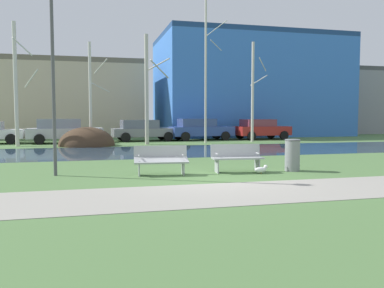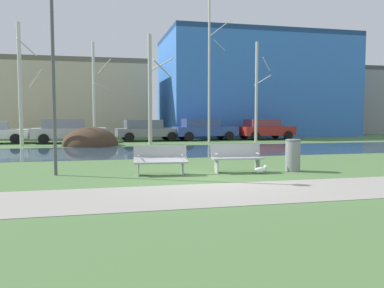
% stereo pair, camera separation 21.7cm
% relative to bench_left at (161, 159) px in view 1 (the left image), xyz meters
% --- Properties ---
extents(ground_plane, '(120.00, 120.00, 0.00)m').
position_rel_bench_left_xyz_m(ground_plane, '(1.20, 8.97, -0.47)').
color(ground_plane, '#4C703D').
extents(paved_path_strip, '(60.00, 2.58, 0.01)m').
position_rel_bench_left_xyz_m(paved_path_strip, '(1.20, -3.15, -0.47)').
color(paved_path_strip, gray).
rests_on(paved_path_strip, ground).
extents(river_band, '(80.00, 6.62, 0.01)m').
position_rel_bench_left_xyz_m(river_band, '(1.20, 7.71, -0.47)').
color(river_band, '#2D475B').
rests_on(river_band, ground).
extents(soil_mound, '(3.25, 3.17, 2.20)m').
position_rel_bench_left_xyz_m(soil_mound, '(-2.32, 12.35, -0.47)').
color(soil_mound, '#423021').
rests_on(soil_mound, ground).
extents(bench_left, '(1.64, 0.69, 0.87)m').
position_rel_bench_left_xyz_m(bench_left, '(0.00, 0.00, 0.00)').
color(bench_left, '#9EA0A3').
rests_on(bench_left, ground).
extents(bench_right, '(1.64, 0.69, 0.87)m').
position_rel_bench_left_xyz_m(bench_right, '(2.41, 0.00, 0.00)').
color(bench_right, '#9EA0A3').
rests_on(bench_right, ground).
extents(trash_bin, '(0.50, 0.50, 1.02)m').
position_rel_bench_left_xyz_m(trash_bin, '(4.23, -0.18, 0.05)').
color(trash_bin, gray).
rests_on(trash_bin, ground).
extents(seagull, '(0.47, 0.17, 0.27)m').
position_rel_bench_left_xyz_m(seagull, '(3.00, -0.51, -0.34)').
color(seagull, white).
rests_on(seagull, ground).
extents(streetlamp, '(0.32, 0.32, 5.93)m').
position_rel_bench_left_xyz_m(streetlamp, '(-3.06, 0.63, 3.43)').
color(streetlamp, '#4C4C51').
rests_on(streetlamp, ground).
extents(birch_far_left, '(1.37, 2.20, 7.06)m').
position_rel_bench_left_xyz_m(birch_far_left, '(-6.14, 12.80, 3.12)').
color(birch_far_left, beige).
rests_on(birch_far_left, ground).
extents(birch_left, '(1.22, 2.14, 6.08)m').
position_rel_bench_left_xyz_m(birch_left, '(-2.04, 12.59, 2.63)').
color(birch_left, beige).
rests_on(birch_left, ground).
extents(birch_center_left, '(1.52, 2.75, 6.66)m').
position_rel_bench_left_xyz_m(birch_center_left, '(1.31, 12.51, 2.95)').
color(birch_center_left, '#BCB7A8').
rests_on(birch_center_left, ground).
extents(birch_center, '(1.45, 2.40, 9.33)m').
position_rel_bench_left_xyz_m(birch_center, '(5.10, 12.78, 4.29)').
color(birch_center, beige).
rests_on(birch_center, ground).
extents(birch_center_right, '(1.08, 1.89, 6.59)m').
position_rel_bench_left_xyz_m(birch_center_right, '(8.39, 12.95, 2.89)').
color(birch_center_right, beige).
rests_on(birch_center_right, ground).
extents(parked_sedan_second_silver, '(4.77, 2.29, 1.55)m').
position_rel_bench_left_xyz_m(parked_sedan_second_silver, '(-3.79, 15.01, 0.34)').
color(parked_sedan_second_silver, '#B2B5BC').
rests_on(parked_sedan_second_silver, ground).
extents(parked_hatch_third_grey, '(4.55, 2.35, 1.46)m').
position_rel_bench_left_xyz_m(parked_hatch_third_grey, '(1.42, 15.89, 0.30)').
color(parked_hatch_third_grey, slate).
rests_on(parked_hatch_third_grey, ground).
extents(parked_wagon_fourth_blue, '(4.62, 2.20, 1.54)m').
position_rel_bench_left_xyz_m(parked_wagon_fourth_blue, '(5.51, 15.70, 0.33)').
color(parked_wagon_fourth_blue, '#2D4793').
rests_on(parked_wagon_fourth_blue, ground).
extents(parked_suv_fifth_red, '(4.13, 2.34, 1.49)m').
position_rel_bench_left_xyz_m(parked_suv_fifth_red, '(10.09, 15.49, 0.31)').
color(parked_suv_fifth_red, maroon).
rests_on(parked_suv_fifth_red, ground).
extents(building_beige_block, '(15.11, 6.38, 6.31)m').
position_rel_bench_left_xyz_m(building_beige_block, '(-5.31, 23.49, 2.68)').
color(building_beige_block, '#BCAD8E').
rests_on(building_beige_block, ground).
extents(building_blue_store, '(15.96, 9.55, 8.72)m').
position_rel_bench_left_xyz_m(building_blue_store, '(11.79, 22.10, 3.89)').
color(building_blue_store, '#3870C6').
rests_on(building_blue_store, ground).
extents(building_grey_warehouse, '(12.19, 6.61, 6.39)m').
position_rel_bench_left_xyz_m(building_grey_warehouse, '(26.90, 23.75, 2.72)').
color(building_grey_warehouse, gray).
rests_on(building_grey_warehouse, ground).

